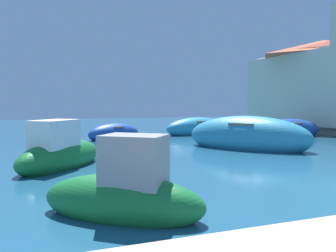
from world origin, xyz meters
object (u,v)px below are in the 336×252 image
at_px(waterfront_building_annex, 322,81).
at_px(waterfront_building_far, 321,82).
at_px(moored_boat_3, 60,154).
at_px(moored_boat_0, 197,128).
at_px(moored_boat_5, 289,130).
at_px(moored_boat_2, 114,134).
at_px(moored_boat_4, 247,137).
at_px(moored_boat_1, 124,194).

relative_size(waterfront_building_annex, waterfront_building_far, 1.02).
relative_size(moored_boat_3, waterfront_building_far, 0.37).
relative_size(moored_boat_0, waterfront_building_far, 0.50).
bearing_deg(waterfront_building_far, waterfront_building_annex, -90.00).
xyz_separation_m(moored_boat_0, moored_boat_5, (4.44, -3.58, -0.00)).
distance_m(moored_boat_2, waterfront_building_annex, 16.73).
bearing_deg(moored_boat_5, moored_boat_4, -150.15).
bearing_deg(waterfront_building_annex, moored_boat_4, -146.93).
xyz_separation_m(moored_boat_4, waterfront_building_far, (11.49, 7.59, 3.16)).
distance_m(moored_boat_0, moored_boat_1, 16.76).
bearing_deg(moored_boat_4, moored_boat_3, -112.66).
xyz_separation_m(moored_boat_4, moored_boat_5, (5.33, 3.63, -0.14)).
relative_size(moored_boat_0, waterfront_building_annex, 0.48).
height_order(moored_boat_3, waterfront_building_annex, waterfront_building_annex).
xyz_separation_m(waterfront_building_annex, waterfront_building_far, (-0.00, 0.11, -0.02)).
distance_m(moored_boat_5, waterfront_building_far, 8.03).
bearing_deg(moored_boat_3, moored_boat_0, -3.60).
bearing_deg(moored_boat_5, waterfront_building_far, 28.29).
relative_size(moored_boat_3, waterfront_building_annex, 0.37).
xyz_separation_m(moored_boat_5, waterfront_building_annex, (6.16, 3.85, 3.32)).
distance_m(moored_boat_3, moored_boat_5, 14.64).
bearing_deg(moored_boat_1, moored_boat_0, -82.10).
relative_size(moored_boat_1, moored_boat_5, 0.66).
bearing_deg(waterfront_building_annex, moored_boat_1, -141.92).
relative_size(moored_boat_0, moored_boat_4, 0.83).
relative_size(moored_boat_4, moored_boat_5, 1.23).
bearing_deg(moored_boat_0, waterfront_building_far, 169.90).
bearing_deg(moored_boat_4, moored_boat_1, -81.01).
bearing_deg(moored_boat_4, moored_boat_5, 88.62).
bearing_deg(waterfront_building_far, moored_boat_3, -154.28).
distance_m(moored_boat_5, waterfront_building_annex, 7.99).
height_order(moored_boat_0, waterfront_building_annex, waterfront_building_annex).
xyz_separation_m(moored_boat_0, moored_boat_4, (-0.89, -7.21, 0.13)).
distance_m(moored_boat_0, moored_boat_4, 7.27).
height_order(moored_boat_2, moored_boat_4, moored_boat_4).
xyz_separation_m(moored_boat_1, moored_boat_2, (2.60, 13.41, -0.09)).
height_order(moored_boat_2, moored_boat_3, moored_boat_3).
height_order(moored_boat_1, moored_boat_5, moored_boat_1).
distance_m(moored_boat_1, waterfront_building_annex, 24.25).
distance_m(moored_boat_0, moored_boat_3, 12.88).
height_order(moored_boat_4, waterfront_building_far, waterfront_building_far).
distance_m(moored_boat_3, waterfront_building_annex, 22.07).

